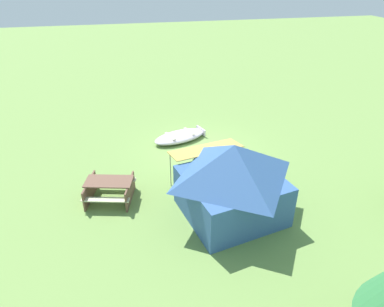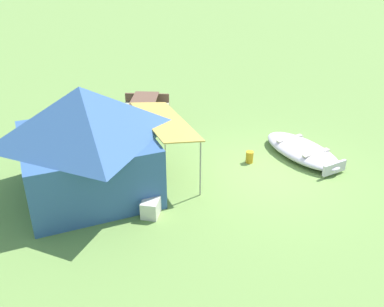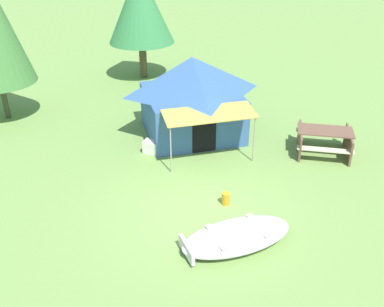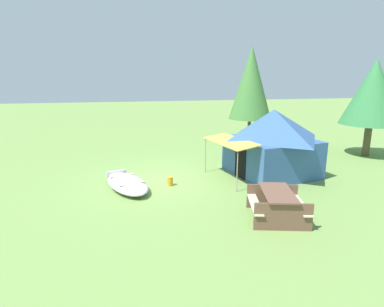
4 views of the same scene
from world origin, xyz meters
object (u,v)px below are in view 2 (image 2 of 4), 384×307
object	(u,v)px
fuel_can	(250,157)
picnic_table	(144,109)
cooler_box	(151,206)
beached_rowboat	(302,150)
canvas_cabin_tent	(86,139)

from	to	relation	value
fuel_can	picnic_table	bearing A→B (deg)	36.81
picnic_table	cooler_box	size ratio (longest dim) A/B	3.46
beached_rowboat	canvas_cabin_tent	distance (m)	6.00
cooler_box	fuel_can	xyz separation A→B (m)	(1.92, -2.94, -0.03)
cooler_box	canvas_cabin_tent	bearing A→B (deg)	45.36
beached_rowboat	cooler_box	xyz separation A→B (m)	(-1.95, 4.50, -0.01)
beached_rowboat	picnic_table	bearing A→B (deg)	50.56
picnic_table	cooler_box	bearing A→B (deg)	175.95
cooler_box	beached_rowboat	bearing A→B (deg)	-66.62
fuel_can	canvas_cabin_tent	bearing A→B (deg)	97.85
beached_rowboat	canvas_cabin_tent	xyz separation A→B (m)	(-0.62, 5.85, 1.18)
picnic_table	cooler_box	xyz separation A→B (m)	(-5.34, 0.38, -0.29)
canvas_cabin_tent	cooler_box	bearing A→B (deg)	-134.64
fuel_can	cooler_box	bearing A→B (deg)	123.10
beached_rowboat	cooler_box	bearing A→B (deg)	113.38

